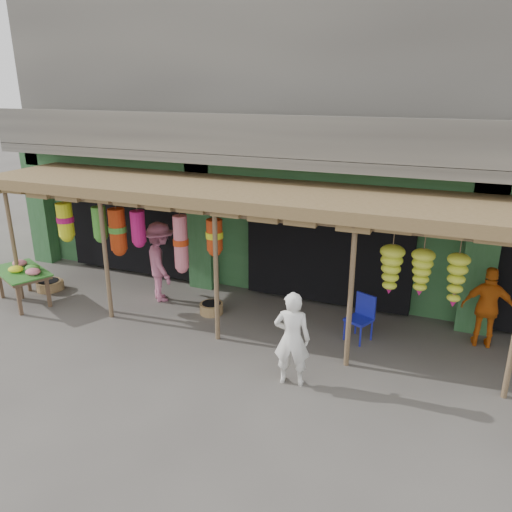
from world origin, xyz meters
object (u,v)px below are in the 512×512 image
at_px(person_front, 292,339).
at_px(person_shopper, 160,262).
at_px(person_vendor, 488,308).
at_px(blue_chair, 362,315).
at_px(flower_table, 23,272).

xyz_separation_m(person_front, person_shopper, (-3.78, 2.07, 0.10)).
bearing_deg(person_vendor, person_shopper, 0.26).
xyz_separation_m(blue_chair, person_shopper, (-4.53, 0.14, 0.40)).
xyz_separation_m(blue_chair, person_vendor, (2.17, 0.60, 0.28)).
bearing_deg(person_vendor, blue_chair, 11.80).
distance_m(flower_table, blue_chair, 7.36).
height_order(flower_table, person_front, person_front).
bearing_deg(blue_chair, person_front, -87.46).
height_order(flower_table, person_shopper, person_shopper).
bearing_deg(blue_chair, person_shopper, -157.93).
relative_size(flower_table, blue_chair, 1.91).
height_order(blue_chair, person_shopper, person_shopper).
relative_size(person_front, person_shopper, 0.89).
distance_m(flower_table, person_vendor, 9.60).
xyz_separation_m(flower_table, person_shopper, (2.73, 1.29, 0.19)).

